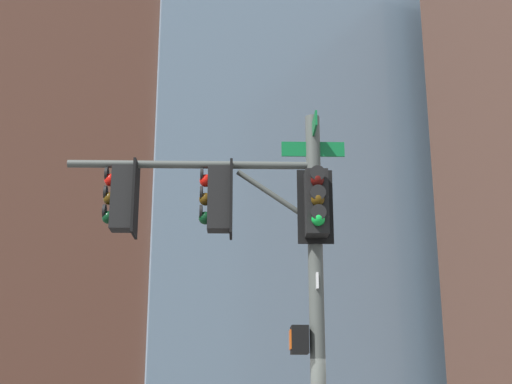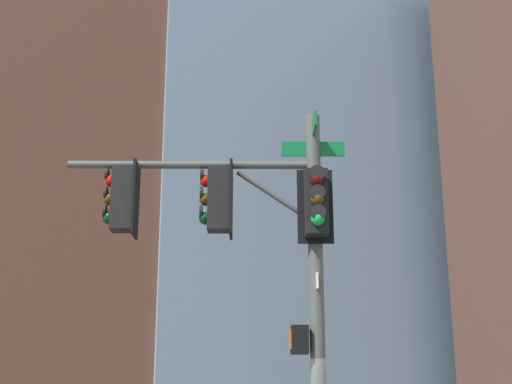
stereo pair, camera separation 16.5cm
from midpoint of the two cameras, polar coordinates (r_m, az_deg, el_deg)
name	(u,v)px [view 2 (the right image)]	position (r m, az deg, el deg)	size (l,w,h in m)	color
signal_pole_assembly	(254,240)	(11.32, 0.29, -3.68)	(2.29, 3.94, 6.29)	#4C514C
building_brick_midblock	(71,147)	(56.06, -13.84, 3.32)	(16.31, 14.19, 40.75)	brown
building_glass_tower	(265,72)	(72.00, 0.76, 9.10)	(29.00, 29.27, 65.95)	#7A99B2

